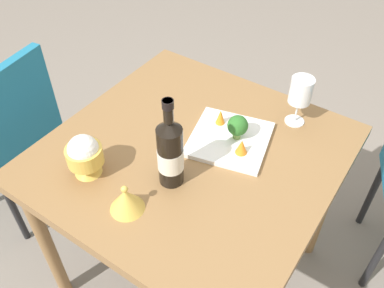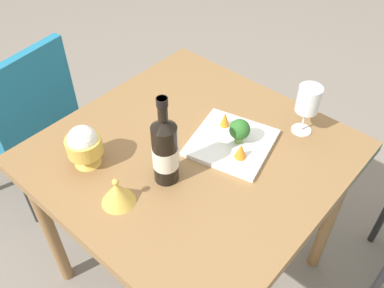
# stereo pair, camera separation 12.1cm
# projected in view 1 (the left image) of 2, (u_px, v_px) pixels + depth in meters

# --- Properties ---
(ground_plane) EXTENTS (8.00, 8.00, 0.00)m
(ground_plane) POSITION_uv_depth(u_px,v_px,m) (192.00, 268.00, 1.86)
(ground_plane) COLOR gray
(dining_table) EXTENTS (0.90, 0.90, 0.74)m
(dining_table) POSITION_uv_depth(u_px,v_px,m) (192.00, 169.00, 1.41)
(dining_table) COLOR olive
(dining_table) RESTS_ON ground_plane
(chair_near_window) EXTENTS (0.45, 0.45, 0.85)m
(chair_near_window) POSITION_uv_depth(u_px,v_px,m) (9.00, 129.00, 1.75)
(chair_near_window) COLOR teal
(chair_near_window) RESTS_ON ground_plane
(wine_bottle) EXTENTS (0.08, 0.08, 0.30)m
(wine_bottle) POSITION_uv_depth(u_px,v_px,m) (170.00, 152.00, 1.18)
(wine_bottle) COLOR black
(wine_bottle) RESTS_ON dining_table
(wine_glass) EXTENTS (0.08, 0.08, 0.18)m
(wine_glass) POSITION_uv_depth(u_px,v_px,m) (301.00, 92.00, 1.36)
(wine_glass) COLOR white
(wine_glass) RESTS_ON dining_table
(rice_bowl) EXTENTS (0.11, 0.11, 0.14)m
(rice_bowl) POSITION_uv_depth(u_px,v_px,m) (85.00, 155.00, 1.23)
(rice_bowl) COLOR gold
(rice_bowl) RESTS_ON dining_table
(rice_bowl_lid) EXTENTS (0.10, 0.10, 0.09)m
(rice_bowl_lid) POSITION_uv_depth(u_px,v_px,m) (126.00, 200.00, 1.15)
(rice_bowl_lid) COLOR gold
(rice_bowl_lid) RESTS_ON dining_table
(serving_plate) EXTENTS (0.30, 0.30, 0.02)m
(serving_plate) POSITION_uv_depth(u_px,v_px,m) (230.00, 139.00, 1.37)
(serving_plate) COLOR white
(serving_plate) RESTS_ON dining_table
(broccoli_floret) EXTENTS (0.07, 0.07, 0.09)m
(broccoli_floret) POSITION_uv_depth(u_px,v_px,m) (238.00, 126.00, 1.34)
(broccoli_floret) COLOR #729E4C
(broccoli_floret) RESTS_ON serving_plate
(carrot_garnish_left) EXTENTS (0.04, 0.04, 0.05)m
(carrot_garnish_left) POSITION_uv_depth(u_px,v_px,m) (242.00, 147.00, 1.30)
(carrot_garnish_left) COLOR orange
(carrot_garnish_left) RESTS_ON serving_plate
(carrot_garnish_right) EXTENTS (0.03, 0.03, 0.06)m
(carrot_garnish_right) POSITION_uv_depth(u_px,v_px,m) (220.00, 117.00, 1.40)
(carrot_garnish_right) COLOR orange
(carrot_garnish_right) RESTS_ON serving_plate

